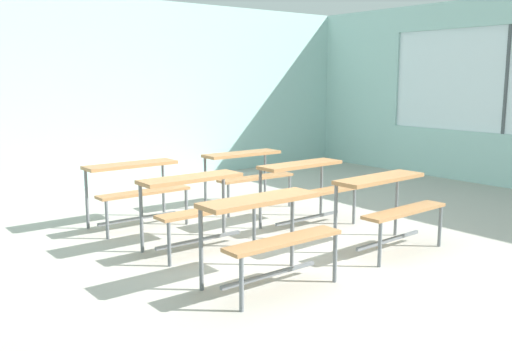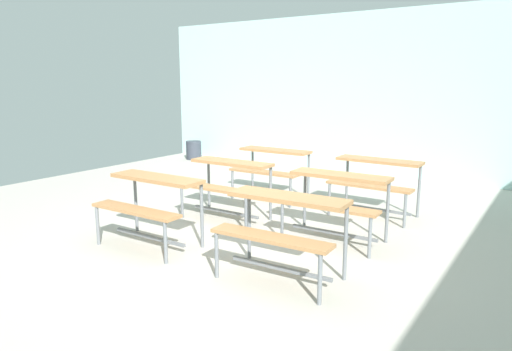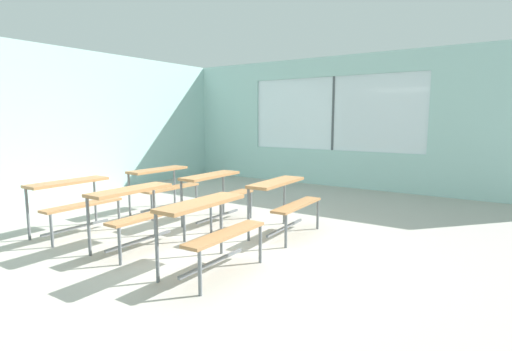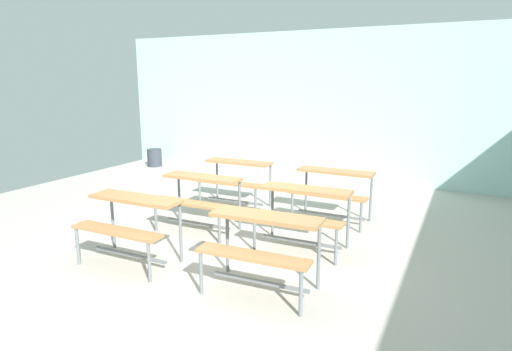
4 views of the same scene
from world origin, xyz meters
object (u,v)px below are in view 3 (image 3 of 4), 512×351
Objects in this scene: desk_bench_r1c1 at (216,186)px; desk_bench_r2c1 at (163,179)px; desk_bench_r0c0 at (210,219)px; desk_bench_r0c1 at (283,194)px; desk_bench_r1c0 at (137,203)px; desk_bench_r2c0 at (73,194)px.

desk_bench_r1c1 is 1.00× the size of desk_bench_r2c1.
desk_bench_r0c0 is at bearing -122.23° from desk_bench_r2c1.
desk_bench_r0c1 is 2.38m from desk_bench_r2c1.
desk_bench_r1c0 is at bearing -140.84° from desk_bench_r2c1.
desk_bench_r2c1 is (-0.00, 2.38, 0.00)m from desk_bench_r0c1.
desk_bench_r1c0 is 1.00× the size of desk_bench_r2c0.
desk_bench_r1c1 is (-0.02, 1.18, 0.00)m from desk_bench_r0c1.
desk_bench_r2c1 is at bearing 56.05° from desk_bench_r0c0.
desk_bench_r0c1 is 1.93m from desk_bench_r1c0.
desk_bench_r0c0 is 1.24m from desk_bench_r1c0.
desk_bench_r2c0 is at bearing 89.68° from desk_bench_r0c0.
desk_bench_r1c1 is (1.50, -0.01, 0.00)m from desk_bench_r1c0.
desk_bench_r1c1 and desk_bench_r2c1 have the same top height.
desk_bench_r0c1 is at bearing 1.20° from desk_bench_r0c0.
desk_bench_r0c1 and desk_bench_r2c1 have the same top height.
desk_bench_r2c0 is at bearing -179.65° from desk_bench_r2c1.
desk_bench_r0c0 and desk_bench_r2c1 have the same top height.
desk_bench_r1c1 is at bearing -89.63° from desk_bench_r2c1.
desk_bench_r2c1 is at bearing 87.55° from desk_bench_r0c1.
desk_bench_r1c1 is 1.20m from desk_bench_r2c1.
desk_bench_r1c0 is 1.93m from desk_bench_r2c1.
desk_bench_r1c0 is 0.99× the size of desk_bench_r2c1.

